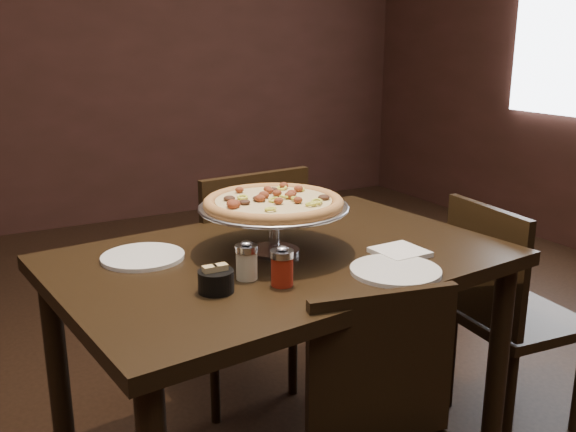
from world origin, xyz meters
TOP-DOWN VIEW (x-y plane):
  - room at (0.06, 0.03)m, footprint 6.04×7.04m
  - dining_table at (0.08, 0.10)m, footprint 1.36×0.99m
  - pizza_stand at (0.07, 0.12)m, footprint 0.44×0.44m
  - parmesan_shaker at (-0.09, -0.03)m, footprint 0.06×0.06m
  - pepper_flake_shaker at (-0.03, -0.12)m, footprint 0.06×0.06m
  - packet_caddy at (-0.20, -0.08)m, footprint 0.09×0.09m
  - napkin_stack at (0.38, -0.07)m, footprint 0.14×0.14m
  - plate_left at (-0.28, 0.25)m, footprint 0.24×0.24m
  - plate_near at (0.28, -0.19)m, footprint 0.24×0.24m
  - serving_spatula at (0.15, 0.02)m, footprint 0.14×0.14m
  - chair_far at (0.20, 0.66)m, footprint 0.48×0.48m
  - chair_side at (0.96, 0.03)m, footprint 0.43×0.43m

SIDE VIEW (x-z plane):
  - chair_side at x=0.96m, z-range 0.04..0.90m
  - chair_far at x=0.20m, z-range 0.04..0.99m
  - dining_table at x=0.08m, z-range 0.29..1.09m
  - plate_left at x=-0.28m, z-range 0.80..0.81m
  - plate_near at x=0.28m, z-range 0.80..0.81m
  - napkin_stack at x=0.38m, z-range 0.80..0.81m
  - packet_caddy at x=-0.20m, z-range 0.79..0.86m
  - parmesan_shaker at x=-0.09m, z-range 0.79..0.90m
  - pepper_flake_shaker at x=-0.03m, z-range 0.79..0.90m
  - serving_spatula at x=0.15m, z-range 0.93..0.95m
  - pizza_stand at x=0.07m, z-range 0.85..1.04m
  - room at x=0.06m, z-range -0.02..2.82m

